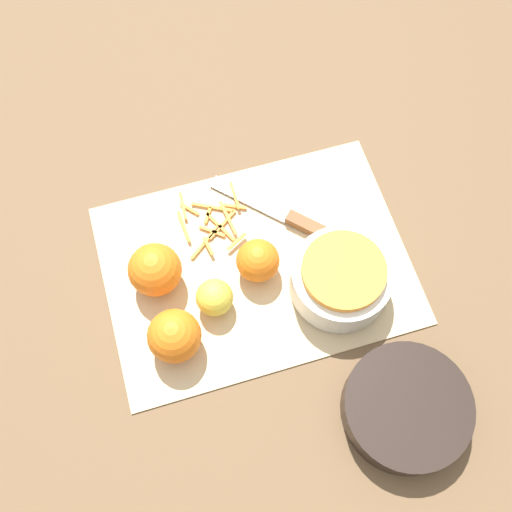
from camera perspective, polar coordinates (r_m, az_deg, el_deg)
The scene contains 10 objects.
ground_plane at distance 0.96m, azimuth 0.00°, elevation -0.85°, with size 4.00×4.00×0.00m, color brown.
cutting_board at distance 0.96m, azimuth 0.00°, elevation -0.78°, with size 0.48×0.35×0.01m.
bowl_speckled at distance 0.92m, azimuth 8.11°, elevation -2.12°, with size 0.15×0.15×0.07m.
bowl_dark at distance 0.90m, azimuth 14.10°, elevation -13.84°, with size 0.18×0.18×0.05m.
knife at distance 0.98m, azimuth 4.57°, elevation 3.02°, with size 0.19×0.20×0.02m.
orange_left at distance 0.88m, azimuth -7.79°, elevation -7.56°, with size 0.08×0.08×0.08m.
orange_right at distance 0.92m, azimuth 0.16°, elevation -0.44°, with size 0.07×0.07×0.07m.
orange_back at distance 0.92m, azimuth -9.60°, elevation -1.31°, with size 0.08×0.08×0.08m.
lemon at distance 0.91m, azimuth -3.98°, elevation -3.96°, with size 0.06×0.06×0.06m.
peel_pile at distance 0.99m, azimuth -4.14°, elevation 3.35°, with size 0.11×0.13×0.01m.
Camera 1 is at (0.10, 0.35, 0.89)m, focal length 42.00 mm.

